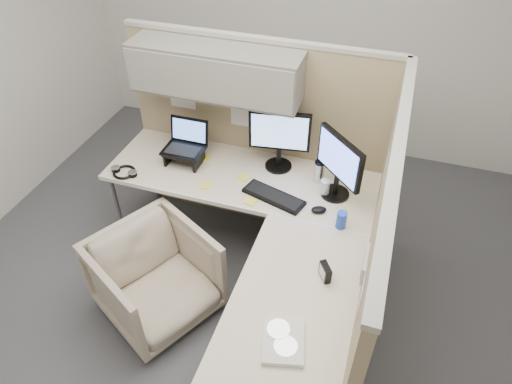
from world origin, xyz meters
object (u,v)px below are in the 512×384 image
(office_chair, at_px, (155,275))
(keyboard, at_px, (274,197))
(desk, at_px, (254,223))
(monitor_left, at_px, (279,136))

(office_chair, distance_m, keyboard, 0.97)
(desk, relative_size, office_chair, 2.75)
(desk, distance_m, monitor_left, 0.67)
(desk, bearing_deg, office_chair, -147.12)
(office_chair, height_order, keyboard, keyboard)
(keyboard, bearing_deg, office_chair, -120.19)
(monitor_left, relative_size, keyboard, 1.06)
(monitor_left, bearing_deg, office_chair, -129.45)
(desk, bearing_deg, keyboard, 74.12)
(desk, bearing_deg, monitor_left, 90.14)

